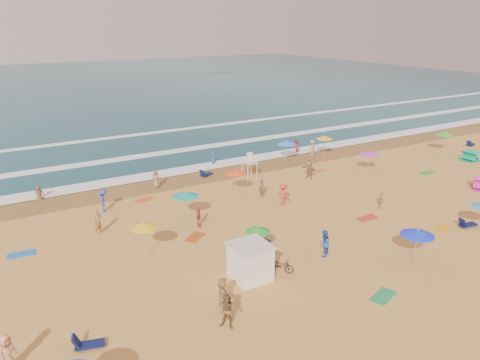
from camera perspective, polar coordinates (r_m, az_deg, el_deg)
ground at (r=34.11m, az=3.34°, el=-5.54°), size 220.00×220.00×0.00m
ocean at (r=111.95m, az=-21.77°, el=10.30°), size 220.00×140.00×0.18m
wet_sand at (r=44.29m, az=-5.69°, el=0.24°), size 220.00×220.00×0.00m
surf_foam at (r=52.06m, az=-9.85°, el=2.99°), size 200.00×18.70×0.05m
cabana at (r=27.06m, az=1.25°, el=-10.01°), size 2.00×2.00×2.00m
cabana_roof at (r=26.56m, az=1.26°, el=-8.01°), size 2.20×2.20×0.12m
bicycle at (r=28.05m, az=4.92°, el=-10.30°), size 1.46×1.64×0.86m
lifeguard_stand at (r=43.85m, az=1.19°, el=1.57°), size 1.20×1.20×2.10m
beach_umbrellas at (r=35.63m, az=7.75°, el=-0.91°), size 55.86×27.13×0.73m
loungers at (r=36.07m, az=13.94°, el=-4.40°), size 63.57×24.60×0.34m
towels at (r=33.39m, az=7.07°, el=-6.19°), size 47.42×23.98×0.03m
popup_tents at (r=50.71m, az=26.82°, el=1.37°), size 9.53×8.25×1.20m
beachgoers at (r=36.28m, az=-0.70°, el=-2.55°), size 33.60×25.33×2.15m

